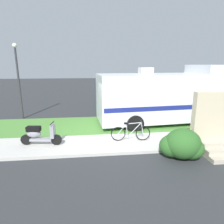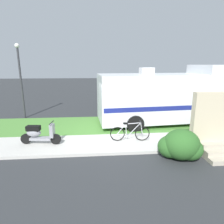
{
  "view_description": "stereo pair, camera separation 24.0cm",
  "coord_description": "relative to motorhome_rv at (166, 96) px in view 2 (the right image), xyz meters",
  "views": [
    {
      "loc": [
        -0.47,
        -8.91,
        3.41
      ],
      "look_at": [
        0.55,
        0.3,
        1.1
      ],
      "focal_mm": 30.85,
      "sensor_mm": 36.0,
      "label": 1
    },
    {
      "loc": [
        -0.24,
        -8.93,
        3.41
      ],
      "look_at": [
        0.55,
        0.3,
        1.1
      ],
      "focal_mm": 30.85,
      "sensor_mm": 36.0,
      "label": 2
    }
  ],
  "objects": [
    {
      "name": "grass_strip",
      "position": [
        -3.8,
        -0.22,
        -1.56
      ],
      "size": [
        24.0,
        3.4,
        0.08
      ],
      "color": "#4C8438",
      "rests_on": "ground"
    },
    {
      "name": "pickup_truck_far",
      "position": [
        2.34,
        7.35,
        -0.68
      ],
      "size": [
        5.87,
        2.35,
        1.71
      ],
      "color": "#1E478C",
      "rests_on": "ground"
    },
    {
      "name": "bush_by_porch",
      "position": [
        -1.0,
        -4.41,
        -1.07
      ],
      "size": [
        1.58,
        1.18,
        1.12
      ],
      "color": "#2D6026",
      "rests_on": "ground"
    },
    {
      "name": "scooter",
      "position": [
        -6.45,
        -2.82,
        -1.03
      ],
      "size": [
        1.71,
        0.53,
        0.97
      ],
      "color": "black",
      "rests_on": "ground"
    },
    {
      "name": "pickup_truck_near",
      "position": [
        1.18,
        4.11,
        -0.66
      ],
      "size": [
        5.13,
        2.19,
        1.76
      ],
      "color": "maroon",
      "rests_on": "ground"
    },
    {
      "name": "porch_steps",
      "position": [
        0.62,
        -4.01,
        -0.64
      ],
      "size": [
        2.0,
        1.26,
        2.4
      ],
      "color": "#B2A893",
      "rests_on": "ground"
    },
    {
      "name": "bicycle",
      "position": [
        -2.58,
        -2.79,
        -1.12
      ],
      "size": [
        1.74,
        0.52,
        0.87
      ],
      "color": "black",
      "rests_on": "ground"
    },
    {
      "name": "motorhome_rv",
      "position": [
        0.0,
        0.0,
        0.0
      ],
      "size": [
        7.69,
        3.19,
        3.37
      ],
      "color": "silver",
      "rests_on": "ground"
    },
    {
      "name": "bottle_green",
      "position": [
        0.72,
        -2.47,
        -1.37
      ],
      "size": [
        0.06,
        0.06,
        0.26
      ],
      "color": "brown",
      "rests_on": "ground"
    },
    {
      "name": "sidewalk",
      "position": [
        -3.8,
        -2.92,
        -1.54
      ],
      "size": [
        24.0,
        2.0,
        0.12
      ],
      "color": "beige",
      "rests_on": "ground"
    },
    {
      "name": "street_lamp_post",
      "position": [
        -8.67,
        1.88,
        1.17
      ],
      "size": [
        0.28,
        0.28,
        4.62
      ],
      "color": "#333338",
      "rests_on": "ground"
    },
    {
      "name": "ground_plane",
      "position": [
        -3.8,
        -1.72,
        -1.6
      ],
      "size": [
        80.0,
        80.0,
        0.0
      ],
      "primitive_type": "plane",
      "color": "#2D3033"
    }
  ]
}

